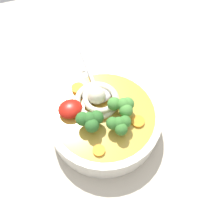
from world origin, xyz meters
TOP-DOWN VIEW (x-y plane):
  - table_slab at (0.00, 0.00)cm, footprint 96.27×96.27cm
  - soup_bowl at (-3.26, 0.32)cm, footprint 21.27×21.27cm
  - noodle_pile at (-3.61, 2.79)cm, footprint 9.31×9.13cm
  - soup_spoon at (-3.18, 5.43)cm, footprint 6.06×17.25cm
  - chili_sauce_dollop at (-9.00, 2.43)cm, footprint 4.46×4.02cm
  - broccoli_floret_near_spoon at (-6.46, -1.77)cm, footprint 4.80×4.13cm
  - broccoli_floret_beside_noodles at (-2.04, -4.01)cm, footprint 4.32×3.72cm
  - broccoli_floret_far at (-0.39, -0.93)cm, footprint 4.69×4.03cm
  - carrot_slice_beside_chili at (-6.57, -6.57)cm, footprint 2.09×2.09cm
  - carrot_slice_right at (1.78, -3.67)cm, footprint 2.37×2.37cm
  - carrot_slice_rear at (-0.76, 2.01)cm, footprint 2.26×2.26cm
  - carrot_slice_front at (-6.37, 6.74)cm, footprint 2.48×2.48cm

SIDE VIEW (x-z plane):
  - table_slab at x=0.00cm, z-range 0.00..2.92cm
  - soup_bowl at x=-3.26cm, z-range 3.01..8.31cm
  - carrot_slice_beside_chili at x=-6.57cm, z-range 8.22..8.69cm
  - carrot_slice_rear at x=-0.76cm, z-range 8.22..8.71cm
  - carrot_slice_right at x=1.78cm, z-range 8.22..8.72cm
  - carrot_slice_front at x=-6.37cm, z-range 8.22..9.00cm
  - soup_spoon at x=-3.18cm, z-range 8.22..9.82cm
  - chili_sauce_dollop at x=-9.00cm, z-range 8.22..10.23cm
  - noodle_pile at x=-3.61cm, z-range 7.52..11.26cm
  - broccoli_floret_beside_noodles at x=-2.04cm, z-range 8.65..12.07cm
  - broccoli_floret_far at x=-0.39cm, z-range 8.69..12.40cm
  - broccoli_floret_near_spoon at x=-6.46cm, z-range 8.70..12.50cm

